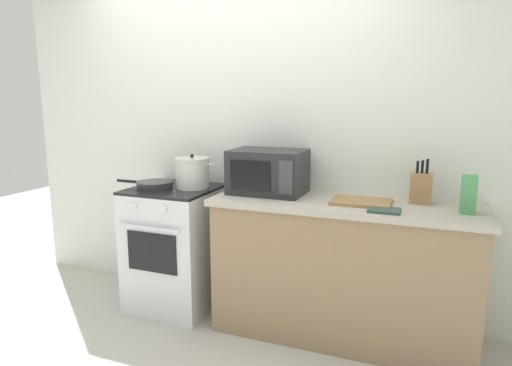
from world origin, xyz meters
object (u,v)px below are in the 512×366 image
object	(u,v)px
frying_pan	(154,185)
pasta_box	(469,194)
stove	(175,247)
microwave	(268,172)
oven_mitt	(384,210)
knife_block	(421,188)
cutting_board	(361,202)
stock_pot	(192,173)

from	to	relation	value
frying_pan	pasta_box	distance (m)	2.08
stove	microwave	size ratio (longest dim) A/B	1.84
oven_mitt	frying_pan	bearing A→B (deg)	176.72
knife_block	oven_mitt	world-z (taller)	knife_block
oven_mitt	stove	bearing A→B (deg)	174.00
stove	knife_block	size ratio (longest dim) A/B	3.29
cutting_board	pasta_box	distance (m)	0.61
microwave	oven_mitt	xyz separation A→B (m)	(0.80, -0.24, -0.14)
stove	knife_block	bearing A→B (deg)	4.75
cutting_board	pasta_box	world-z (taller)	pasta_box
stock_pot	microwave	distance (m)	0.58
frying_pan	stock_pot	bearing A→B (deg)	24.52
stock_pot	oven_mitt	size ratio (longest dim) A/B	1.87
frying_pan	knife_block	bearing A→B (deg)	6.47
microwave	oven_mitt	distance (m)	0.85
stock_pot	frying_pan	xyz separation A→B (m)	(-0.26, -0.12, -0.09)
stock_pot	oven_mitt	xyz separation A→B (m)	(1.38, -0.21, -0.10)
stock_pot	frying_pan	size ratio (longest dim) A/B	0.73
frying_pan	microwave	world-z (taller)	microwave
frying_pan	cutting_board	bearing A→B (deg)	2.57
oven_mitt	microwave	bearing A→B (deg)	163.43
frying_pan	knife_block	distance (m)	1.83
cutting_board	oven_mitt	size ratio (longest dim) A/B	2.00
cutting_board	oven_mitt	bearing A→B (deg)	-46.10
stock_pot	cutting_board	xyz separation A→B (m)	(1.22, -0.05, -0.10)
microwave	pasta_box	distance (m)	1.25
stock_pot	microwave	world-z (taller)	microwave
microwave	knife_block	xyz separation A→B (m)	(0.99, 0.06, -0.05)
cutting_board	oven_mitt	world-z (taller)	cutting_board
pasta_box	frying_pan	bearing A→B (deg)	-178.99
frying_pan	oven_mitt	world-z (taller)	frying_pan
stove	pasta_box	size ratio (longest dim) A/B	4.18
knife_block	stock_pot	bearing A→B (deg)	-176.71
cutting_board	oven_mitt	distance (m)	0.22
frying_pan	knife_block	xyz separation A→B (m)	(1.82, 0.21, 0.07)
pasta_box	stock_pot	bearing A→B (deg)	177.48
stove	frying_pan	world-z (taller)	frying_pan
pasta_box	oven_mitt	xyz separation A→B (m)	(-0.44, -0.13, -0.10)
stove	pasta_box	distance (m)	2.04
stove	stock_pot	bearing A→B (deg)	20.95
stove	frying_pan	distance (m)	0.50
frying_pan	oven_mitt	distance (m)	1.64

